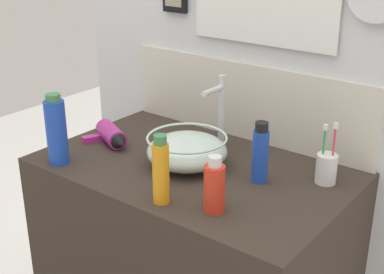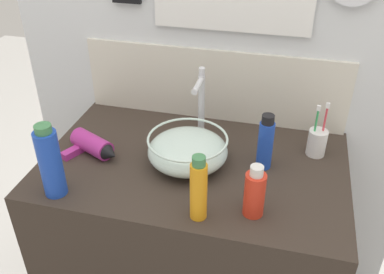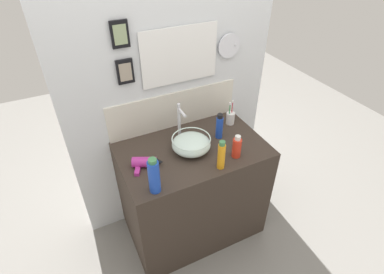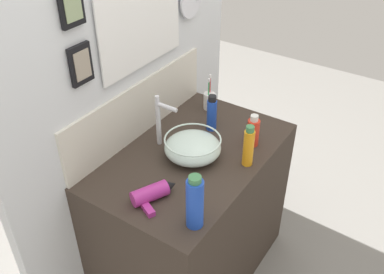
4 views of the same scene
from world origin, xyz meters
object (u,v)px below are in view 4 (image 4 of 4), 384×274
at_px(soap_dispenser, 253,132).
at_px(hair_drier, 153,193).
at_px(toothbrush_cup, 209,100).
at_px(lotion_bottle, 248,147).
at_px(glass_bowl_sink, 193,147).
at_px(shampoo_bottle, 212,114).
at_px(faucet, 160,118).
at_px(spray_bottle, 195,203).

bearing_deg(soap_dispenser, hair_drier, 163.97).
distance_m(toothbrush_cup, lotion_bottle, 0.51).
relative_size(glass_bowl_sink, lotion_bottle, 1.28).
distance_m(hair_drier, lotion_bottle, 0.47).
distance_m(hair_drier, shampoo_bottle, 0.58).
relative_size(faucet, spray_bottle, 1.10).
relative_size(glass_bowl_sink, toothbrush_cup, 1.34).
xyz_separation_m(hair_drier, toothbrush_cup, (0.73, 0.19, 0.02)).
bearing_deg(soap_dispenser, glass_bowl_sink, 142.38).
bearing_deg(shampoo_bottle, toothbrush_cup, 34.85).
height_order(glass_bowl_sink, faucet, faucet).
relative_size(shampoo_bottle, lotion_bottle, 0.94).
relative_size(toothbrush_cup, soap_dispenser, 1.19).
height_order(lotion_bottle, spray_bottle, spray_bottle).
xyz_separation_m(soap_dispenser, spray_bottle, (-0.59, -0.06, 0.04)).
bearing_deg(hair_drier, lotion_bottle, -26.99).
height_order(shampoo_bottle, lotion_bottle, lotion_bottle).
bearing_deg(soap_dispenser, lotion_bottle, -161.16).
bearing_deg(shampoo_bottle, spray_bottle, -154.08).
height_order(hair_drier, toothbrush_cup, toothbrush_cup).
height_order(toothbrush_cup, lotion_bottle, lotion_bottle).
bearing_deg(spray_bottle, lotion_bottle, 0.64).
bearing_deg(spray_bottle, shampoo_bottle, 25.92).
bearing_deg(faucet, toothbrush_cup, -2.60).
height_order(hair_drier, spray_bottle, spray_bottle).
relative_size(glass_bowl_sink, soap_dispenser, 1.60).
bearing_deg(soap_dispenser, toothbrush_cup, 64.00).
distance_m(glass_bowl_sink, faucet, 0.20).
xyz_separation_m(shampoo_bottle, soap_dispenser, (-0.00, -0.23, -0.02)).
bearing_deg(shampoo_bottle, faucet, 151.28).
xyz_separation_m(glass_bowl_sink, toothbrush_cup, (0.41, 0.16, -0.01)).
relative_size(toothbrush_cup, spray_bottle, 0.82).
distance_m(lotion_bottle, spray_bottle, 0.44).
relative_size(soap_dispenser, spray_bottle, 0.69).
bearing_deg(lotion_bottle, spray_bottle, -179.36).
relative_size(hair_drier, shampoo_bottle, 1.08).
xyz_separation_m(glass_bowl_sink, soap_dispenser, (0.24, -0.18, 0.02)).
xyz_separation_m(hair_drier, spray_bottle, (-0.02, -0.22, 0.08)).
height_order(glass_bowl_sink, shampoo_bottle, shampoo_bottle).
xyz_separation_m(faucet, shampoo_bottle, (0.24, -0.13, -0.06)).
relative_size(glass_bowl_sink, spray_bottle, 1.10).
bearing_deg(glass_bowl_sink, spray_bottle, -145.42).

